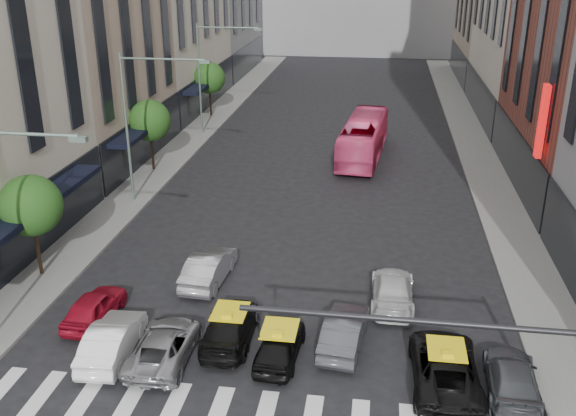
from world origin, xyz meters
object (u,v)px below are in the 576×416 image
at_px(car_white_front, 112,340).
at_px(taxi_center, 280,344).
at_px(streetlamp_far, 210,64).
at_px(taxi_left, 231,326).
at_px(streetlamp_mid, 140,109).
at_px(car_red, 94,307).
at_px(bus, 363,138).

bearing_deg(car_white_front, taxi_center, -176.90).
relative_size(streetlamp_far, taxi_left, 1.96).
relative_size(streetlamp_mid, streetlamp_far, 1.00).
xyz_separation_m(car_red, taxi_center, (8.17, -1.59, -0.00)).
bearing_deg(bus, streetlamp_mid, 46.33).
xyz_separation_m(taxi_left, bus, (4.32, 25.30, 0.88)).
xyz_separation_m(taxi_left, taxi_center, (2.13, -0.92, -0.01)).
xyz_separation_m(streetlamp_mid, bus, (12.83, 11.24, -4.36)).
relative_size(streetlamp_far, taxi_center, 2.36).
xyz_separation_m(streetlamp_far, car_red, (2.47, -29.39, -5.25)).
xyz_separation_m(streetlamp_far, taxi_center, (10.64, -30.98, -5.25)).
height_order(streetlamp_far, car_red, streetlamp_far).
relative_size(streetlamp_mid, taxi_left, 1.96).
xyz_separation_m(streetlamp_mid, streetlamp_far, (0.00, 16.00, 0.00)).
xyz_separation_m(car_red, car_white_front, (1.77, -2.32, 0.06)).
height_order(streetlamp_far, taxi_center, streetlamp_far).
xyz_separation_m(taxi_center, bus, (2.19, 26.22, 0.89)).
bearing_deg(car_red, taxi_center, 171.70).
bearing_deg(car_red, streetlamp_mid, -76.83).
bearing_deg(taxi_center, car_red, -7.91).
height_order(streetlamp_mid, car_white_front, streetlamp_mid).
height_order(car_white_front, taxi_center, car_white_front).
distance_m(car_red, car_white_front, 2.92).
height_order(car_red, taxi_center, car_red).
relative_size(streetlamp_mid, taxi_center, 2.36).
xyz_separation_m(car_white_front, taxi_center, (6.40, 0.73, -0.06)).
xyz_separation_m(car_red, taxi_left, (6.04, -0.67, 0.01)).
bearing_deg(taxi_left, streetlamp_far, -74.54).
bearing_deg(streetlamp_mid, bus, 41.23).
relative_size(car_white_front, taxi_center, 1.13).
distance_m(car_white_front, bus, 28.30).
height_order(streetlamp_mid, taxi_left, streetlamp_mid).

